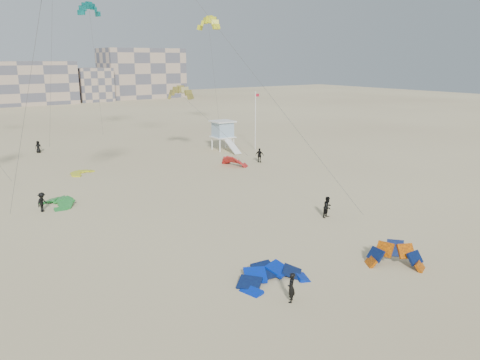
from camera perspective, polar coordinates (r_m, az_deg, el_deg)
ground at (r=26.25m, az=5.85°, el=-14.30°), size 320.00×320.00×0.00m
kite_ground_blue at (r=28.03m, az=4.09°, el=-12.28°), size 4.81×5.03×2.65m
kite_ground_orange at (r=31.49m, az=18.32°, el=-9.90°), size 4.88×4.89×3.49m
kite_ground_green at (r=44.79m, az=-21.44°, el=-2.88°), size 4.65×4.44×1.92m
kite_ground_red_far at (r=57.13m, az=-0.69°, el=1.77°), size 4.42×4.35×3.52m
kite_ground_yellow at (r=56.00m, az=-18.75°, el=0.72°), size 3.99×4.02×0.60m
kitesurfer_main at (r=25.69m, az=6.26°, el=-12.90°), size 0.72×0.70×1.66m
kitesurfer_b at (r=39.00m, az=10.64°, el=-3.25°), size 0.98×0.83×1.76m
kitesurfer_c at (r=43.17m, az=-22.98°, el=-2.50°), size 1.24×1.19×1.69m
kitesurfer_d at (r=58.78m, az=2.40°, el=3.02°), size 1.00×1.11×1.81m
kitesurfer_e at (r=70.65m, az=-23.38°, el=3.73°), size 0.84×0.58×1.67m
kitesurfer_f at (r=84.02m, az=-2.53°, el=6.48°), size 0.58×1.64×1.75m
kite_fly_olive at (r=62.38m, az=-7.31°, el=10.35°), size 6.72×11.35×8.50m
kite_fly_yellow at (r=82.84m, az=-3.87°, el=18.40°), size 5.33×5.26×18.88m
kite_fly_teal_b at (r=75.17m, az=-17.88°, el=19.07°), size 4.51×4.37×19.45m
lifeguard_tower_near at (r=66.66m, az=-2.10°, el=5.42°), size 3.12×5.80×4.20m
flagpole at (r=66.91m, az=1.90°, el=7.39°), size 0.67×0.10×8.23m
condo_mid at (r=149.49m, az=-25.91°, el=10.57°), size 32.00×16.00×12.00m
condo_east at (r=162.92m, az=-11.87°, el=12.61°), size 26.00×14.00×16.00m
condo_fill_right at (r=152.89m, az=-17.49°, el=11.03°), size 10.00×10.00×10.00m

